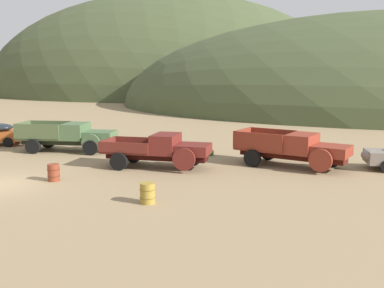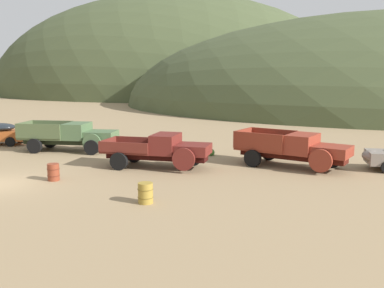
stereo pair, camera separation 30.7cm
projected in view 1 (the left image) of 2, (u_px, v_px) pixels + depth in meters
name	position (u px, v px, depth m)	size (l,w,h in m)	color
hill_far_left	(162.00, 95.00, 102.64)	(86.33, 58.65, 45.39)	#424C2D
hill_distant	(380.00, 106.00, 67.48)	(81.28, 61.27, 27.93)	#424C2D
truck_weathered_green	(74.00, 136.00, 28.86)	(6.58, 3.17, 1.91)	#232B1B
truck_oxblood	(164.00, 150.00, 23.86)	(5.95, 2.60, 1.89)	black
truck_rust_red	(298.00, 149.00, 23.99)	(6.50, 3.85, 1.91)	#42140D
oil_drum_by_truck	(54.00, 173.00, 21.11)	(0.61, 0.61, 0.83)	brown
oil_drum_foreground	(148.00, 193.00, 17.49)	(0.64, 0.64, 0.84)	olive
bush_front_left	(207.00, 153.00, 27.72)	(0.81, 0.78, 0.64)	#3D702D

